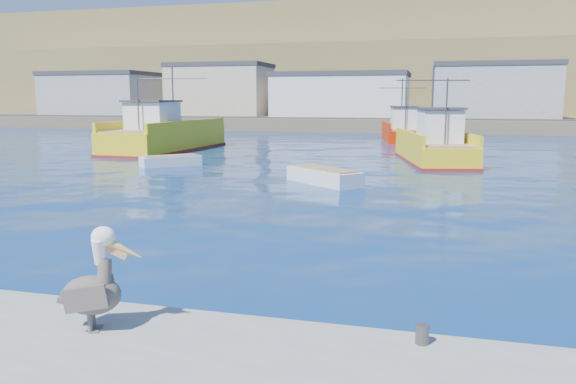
% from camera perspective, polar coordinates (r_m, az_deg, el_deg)
% --- Properties ---
extents(ground, '(260.00, 260.00, 0.00)m').
position_cam_1_polar(ground, '(12.57, -0.19, -9.53)').
color(ground, navy).
rests_on(ground, ground).
extents(dock_bollards, '(36.20, 0.20, 0.30)m').
position_cam_1_polar(dock_bollards, '(9.13, -2.14, -12.68)').
color(dock_bollards, '#4C4C4C').
rests_on(dock_bollards, dock).
extents(far_shore, '(200.00, 81.00, 24.00)m').
position_cam_1_polar(far_shore, '(120.82, 13.65, 11.50)').
color(far_shore, brown).
rests_on(far_shore, ground).
extents(trawler_yellow_a, '(6.17, 13.65, 6.79)m').
position_cam_1_polar(trawler_yellow_a, '(46.11, -12.45, 5.58)').
color(trawler_yellow_a, yellow).
rests_on(trawler_yellow_a, ground).
extents(trawler_yellow_b, '(5.63, 10.66, 6.37)m').
position_cam_1_polar(trawler_yellow_b, '(37.70, 14.67, 4.41)').
color(trawler_yellow_b, yellow).
rests_on(trawler_yellow_b, ground).
extents(boat_orange, '(4.82, 9.30, 6.15)m').
position_cam_1_polar(boat_orange, '(56.42, 11.53, 6.18)').
color(boat_orange, red).
rests_on(boat_orange, ground).
extents(skiff_left, '(3.49, 3.46, 0.79)m').
position_cam_1_polar(skiff_left, '(35.44, -11.82, 3.03)').
color(skiff_left, silver).
rests_on(skiff_left, ground).
extents(skiff_mid, '(4.21, 3.96, 0.93)m').
position_cam_1_polar(skiff_mid, '(27.45, 3.67, 1.49)').
color(skiff_mid, silver).
rests_on(skiff_mid, ground).
extents(pelican, '(1.33, 0.80, 1.66)m').
position_cam_1_polar(pelican, '(9.33, -19.07, -9.05)').
color(pelican, '#595451').
rests_on(pelican, dock).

